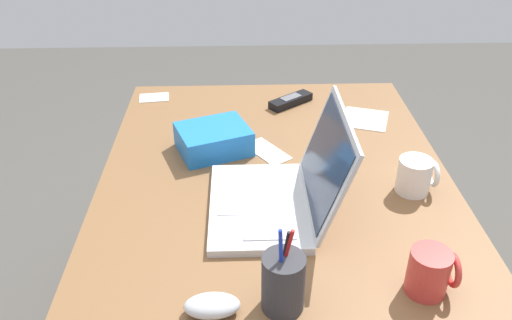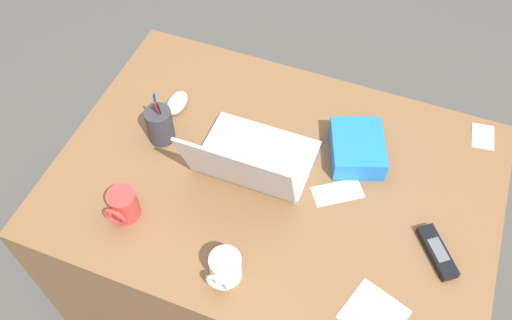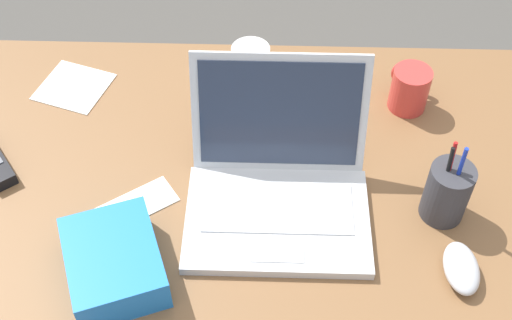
% 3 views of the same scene
% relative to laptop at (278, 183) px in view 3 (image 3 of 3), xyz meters
% --- Properties ---
extents(desk, '(1.24, 0.87, 0.71)m').
position_rel_laptop_xyz_m(desk, '(-0.07, -0.00, -0.41)').
color(desk, brown).
rests_on(desk, ground).
extents(laptop, '(0.32, 0.30, 0.23)m').
position_rel_laptop_xyz_m(laptop, '(0.00, 0.00, 0.00)').
color(laptop, silver).
rests_on(laptop, desk).
extents(computer_mouse, '(0.06, 0.10, 0.04)m').
position_rel_laptop_xyz_m(computer_mouse, '(0.30, -0.14, -0.03)').
color(computer_mouse, silver).
rests_on(computer_mouse, desk).
extents(coffee_mug_white, '(0.08, 0.09, 0.09)m').
position_rel_laptop_xyz_m(coffee_mug_white, '(-0.06, 0.32, -0.01)').
color(coffee_mug_white, white).
rests_on(coffee_mug_white, desk).
extents(coffee_mug_tall, '(0.08, 0.09, 0.09)m').
position_rel_laptop_xyz_m(coffee_mug_tall, '(0.26, 0.25, -0.00)').
color(coffee_mug_tall, '#C63833').
rests_on(coffee_mug_tall, desk).
extents(pen_holder, '(0.08, 0.08, 0.18)m').
position_rel_laptop_xyz_m(pen_holder, '(0.29, -0.02, 0.01)').
color(pen_holder, '#333338').
rests_on(pen_holder, desk).
extents(snack_bag, '(0.20, 0.22, 0.07)m').
position_rel_laptop_xyz_m(snack_bag, '(-0.26, -0.16, -0.01)').
color(snack_bag, blue).
rests_on(snack_bag, desk).
extents(paper_note_near_laptop, '(0.15, 0.13, 0.00)m').
position_rel_laptop_xyz_m(paper_note_near_laptop, '(-0.25, -0.02, -0.05)').
color(paper_note_near_laptop, white).
rests_on(paper_note_near_laptop, desk).
extents(paper_note_right, '(0.17, 0.16, 0.00)m').
position_rel_laptop_xyz_m(paper_note_right, '(-0.43, 0.29, -0.05)').
color(paper_note_right, white).
rests_on(paper_note_right, desk).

